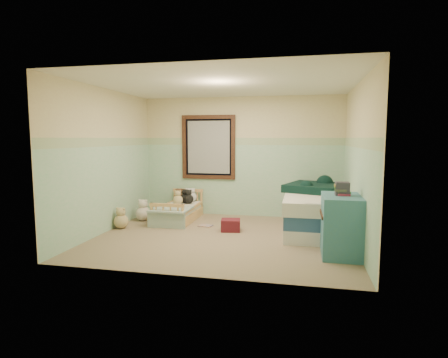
% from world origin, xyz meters
% --- Properties ---
extents(floor, '(4.20, 3.60, 0.02)m').
position_xyz_m(floor, '(0.00, 0.00, -0.01)').
color(floor, '#71614B').
rests_on(floor, ground).
extents(ceiling, '(4.20, 3.60, 0.02)m').
position_xyz_m(ceiling, '(0.00, 0.00, 2.51)').
color(ceiling, silver).
rests_on(ceiling, wall_back).
extents(wall_back, '(4.20, 0.04, 2.50)m').
position_xyz_m(wall_back, '(0.00, 1.80, 1.25)').
color(wall_back, beige).
rests_on(wall_back, floor).
extents(wall_front, '(4.20, 0.04, 2.50)m').
position_xyz_m(wall_front, '(0.00, -1.80, 1.25)').
color(wall_front, beige).
rests_on(wall_front, floor).
extents(wall_left, '(0.04, 3.60, 2.50)m').
position_xyz_m(wall_left, '(-2.10, 0.00, 1.25)').
color(wall_left, beige).
rests_on(wall_left, floor).
extents(wall_right, '(0.04, 3.60, 2.50)m').
position_xyz_m(wall_right, '(2.10, 0.00, 1.25)').
color(wall_right, beige).
rests_on(wall_right, floor).
extents(wainscot_mint, '(4.20, 0.01, 1.50)m').
position_xyz_m(wainscot_mint, '(0.00, 1.79, 0.75)').
color(wainscot_mint, '#8BC69C').
rests_on(wainscot_mint, floor).
extents(border_strip, '(4.20, 0.01, 0.15)m').
position_xyz_m(border_strip, '(0.00, 1.79, 1.57)').
color(border_strip, '#5F865D').
rests_on(border_strip, wall_back).
extents(window_frame, '(1.16, 0.06, 1.36)m').
position_xyz_m(window_frame, '(-0.70, 1.76, 1.45)').
color(window_frame, black).
rests_on(window_frame, wall_back).
extents(window_blinds, '(0.92, 0.01, 1.12)m').
position_xyz_m(window_blinds, '(-0.70, 1.77, 1.45)').
color(window_blinds, '#BABAB6').
rests_on(window_blinds, window_frame).
extents(toddler_bed_frame, '(0.67, 1.33, 0.17)m').
position_xyz_m(toddler_bed_frame, '(-1.14, 1.05, 0.09)').
color(toddler_bed_frame, '#C28847').
rests_on(toddler_bed_frame, floor).
extents(toddler_mattress, '(0.61, 1.28, 0.12)m').
position_xyz_m(toddler_mattress, '(-1.14, 1.05, 0.23)').
color(toddler_mattress, white).
rests_on(toddler_mattress, toddler_bed_frame).
extents(patchwork_quilt, '(0.72, 0.67, 0.03)m').
position_xyz_m(patchwork_quilt, '(-1.14, 0.64, 0.31)').
color(patchwork_quilt, '#598EB9').
rests_on(patchwork_quilt, toddler_mattress).
extents(plush_bed_brown, '(0.19, 0.19, 0.19)m').
position_xyz_m(plush_bed_brown, '(-1.29, 1.55, 0.39)').
color(plush_bed_brown, brown).
rests_on(plush_bed_brown, toddler_mattress).
extents(plush_bed_white, '(0.20, 0.20, 0.20)m').
position_xyz_m(plush_bed_white, '(-1.09, 1.55, 0.39)').
color(plush_bed_white, silver).
rests_on(plush_bed_white, toddler_mattress).
extents(plush_bed_tan, '(0.17, 0.17, 0.17)m').
position_xyz_m(plush_bed_tan, '(-1.24, 1.33, 0.38)').
color(plush_bed_tan, tan).
rests_on(plush_bed_tan, toddler_mattress).
extents(plush_bed_dark, '(0.20, 0.20, 0.20)m').
position_xyz_m(plush_bed_dark, '(-1.01, 1.33, 0.39)').
color(plush_bed_dark, black).
rests_on(plush_bed_dark, toddler_mattress).
extents(plush_floor_cream, '(0.29, 0.29, 0.29)m').
position_xyz_m(plush_floor_cream, '(-1.82, 0.85, 0.15)').
color(plush_floor_cream, beige).
rests_on(plush_floor_cream, floor).
extents(plush_floor_tan, '(0.26, 0.26, 0.26)m').
position_xyz_m(plush_floor_tan, '(-1.94, 0.18, 0.13)').
color(plush_floor_tan, tan).
rests_on(plush_floor_tan, floor).
extents(twin_bed_frame, '(1.09, 2.18, 0.22)m').
position_xyz_m(twin_bed_frame, '(1.55, 0.83, 0.11)').
color(twin_bed_frame, silver).
rests_on(twin_bed_frame, floor).
extents(twin_boxspring, '(1.09, 2.18, 0.22)m').
position_xyz_m(twin_boxspring, '(1.55, 0.83, 0.33)').
color(twin_boxspring, navy).
rests_on(twin_boxspring, twin_bed_frame).
extents(twin_mattress, '(1.13, 2.22, 0.22)m').
position_xyz_m(twin_mattress, '(1.55, 0.83, 0.55)').
color(twin_mattress, silver).
rests_on(twin_mattress, twin_boxspring).
extents(teal_blanket, '(1.20, 1.23, 0.14)m').
position_xyz_m(teal_blanket, '(1.50, 1.13, 0.73)').
color(teal_blanket, black).
rests_on(teal_blanket, twin_mattress).
extents(dresser, '(0.53, 0.84, 0.84)m').
position_xyz_m(dresser, '(1.83, -0.54, 0.42)').
color(dresser, teal).
rests_on(dresser, floor).
extents(book_stack, '(0.19, 0.15, 0.19)m').
position_xyz_m(book_stack, '(1.83, -0.52, 0.94)').
color(book_stack, '#4B3232').
rests_on(book_stack, dresser).
extents(red_pillow, '(0.37, 0.34, 0.21)m').
position_xyz_m(red_pillow, '(0.05, 0.43, 0.10)').
color(red_pillow, maroon).
rests_on(red_pillow, floor).
extents(floor_book, '(0.27, 0.23, 0.02)m').
position_xyz_m(floor_book, '(-0.48, 0.66, 0.01)').
color(floor_book, orange).
rests_on(floor_book, floor).
extents(extra_plush_0, '(0.20, 0.20, 0.20)m').
position_xyz_m(extra_plush_0, '(-1.02, 1.59, 0.39)').
color(extra_plush_0, silver).
rests_on(extra_plush_0, toddler_mattress).
extents(extra_plush_1, '(0.20, 0.20, 0.20)m').
position_xyz_m(extra_plush_1, '(-1.19, 1.17, 0.39)').
color(extra_plush_1, tan).
rests_on(extra_plush_1, toddler_mattress).
extents(extra_plush_2, '(0.20, 0.20, 0.20)m').
position_xyz_m(extra_plush_2, '(-1.12, 1.42, 0.39)').
color(extra_plush_2, black).
rests_on(extra_plush_2, toddler_mattress).
extents(extra_plush_3, '(0.18, 0.18, 0.18)m').
position_xyz_m(extra_plush_3, '(-1.32, 1.56, 0.38)').
color(extra_plush_3, brown).
rests_on(extra_plush_3, toddler_mattress).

